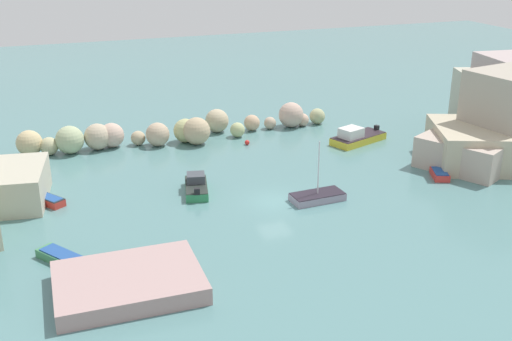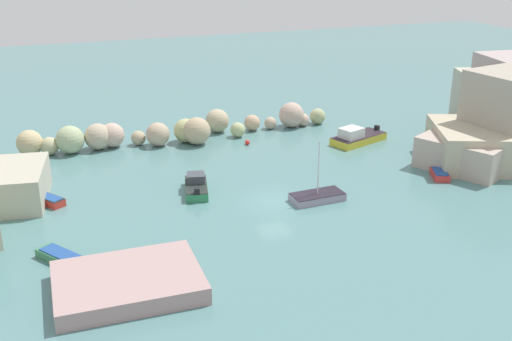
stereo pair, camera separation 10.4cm
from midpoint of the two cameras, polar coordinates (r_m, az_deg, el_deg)
The scene contains 10 objects.
cove_water at distance 48.42m, azimuth 1.81°, elevation -2.84°, with size 160.00×160.00×0.00m, color slate.
rock_breakwater at distance 62.17m, azimuth -8.03°, elevation 3.64°, with size 31.51×5.66×2.69m.
stone_dock at distance 37.57m, azimuth -11.54°, elevation -9.98°, with size 8.43×6.18×1.07m, color #AD8B89.
channel_buoy at distance 61.02m, azimuth -0.75°, elevation 2.58°, with size 0.48×0.48×0.48m, color red.
moored_boat_0 at distance 50.24m, azimuth -18.19°, elevation -2.63°, with size 2.16×2.48×0.63m.
moored_boat_1 at distance 48.66m, azimuth 5.69°, elevation -2.39°, with size 4.25×2.09×4.86m.
moored_boat_2 at distance 55.16m, azimuth 16.51°, elevation -0.33°, with size 2.07×2.70×0.61m.
moored_boat_3 at distance 50.11m, azimuth -5.43°, elevation -1.44°, with size 2.60×4.35×1.39m.
moored_boat_4 at distance 41.57m, azimuth -17.12°, elevation -7.66°, with size 3.35×4.10×0.64m.
moored_boat_5 at distance 62.29m, azimuth 9.24°, elevation 3.03°, with size 6.27×4.23×1.69m.
Camera 2 is at (-16.49, -41.03, 19.72)m, focal length 43.76 mm.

